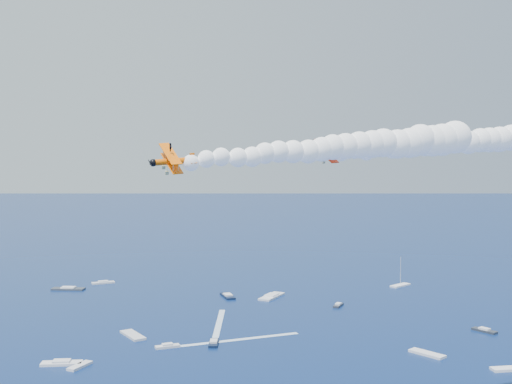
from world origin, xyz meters
name	(u,v)px	position (x,y,z in m)	size (l,w,h in m)	color
biplane_lead	(328,153)	(9.67, 23.65, 55.66)	(6.63, 7.43, 4.48)	red
biplane_trail	(173,161)	(-20.25, 18.59, 54.21)	(7.37, 8.27, 4.98)	#FA6305
smoke_trail_lead	(459,143)	(38.67, 23.82, 57.86)	(58.30, 6.60, 10.70)	white
smoke_trail_trail	(334,149)	(8.74, 19.43, 56.41)	(58.28, 7.81, 10.70)	white
spectator_boats	(165,330)	(-1.49, 115.26, 0.35)	(224.32, 178.46, 0.70)	black
boat_wakes	(192,349)	(1.80, 93.44, 0.03)	(84.51, 79.18, 0.04)	white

